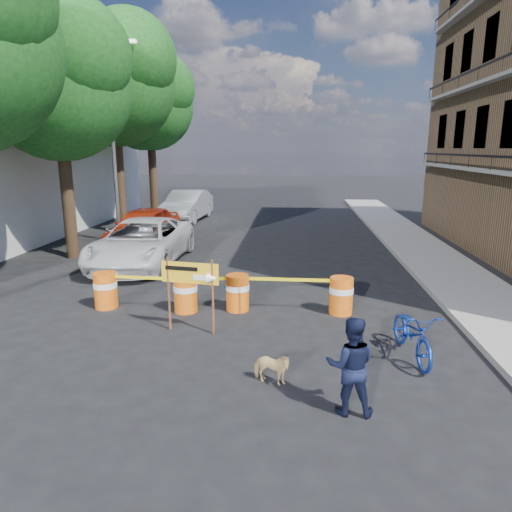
% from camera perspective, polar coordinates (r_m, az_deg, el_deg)
% --- Properties ---
extents(ground, '(120.00, 120.00, 0.00)m').
position_cam_1_polar(ground, '(9.60, -3.36, -10.71)').
color(ground, black).
rests_on(ground, ground).
extents(sidewalk_east, '(2.40, 40.00, 0.15)m').
position_cam_1_polar(sidewalk_east, '(15.94, 22.67, -1.64)').
color(sidewalk_east, gray).
rests_on(sidewalk_east, ground).
extents(tree_mid_a, '(5.25, 5.00, 8.68)m').
position_cam_1_polar(tree_mid_a, '(17.74, -23.42, 19.09)').
color(tree_mid_a, '#332316').
rests_on(tree_mid_a, ground).
extents(tree_mid_b, '(5.67, 5.40, 9.62)m').
position_cam_1_polar(tree_mid_b, '(22.36, -17.24, 19.99)').
color(tree_mid_b, '#332316').
rests_on(tree_mid_b, ground).
extents(tree_far, '(5.04, 4.80, 8.84)m').
position_cam_1_polar(tree_far, '(27.00, -13.06, 17.92)').
color(tree_far, '#332316').
rests_on(tree_far, ground).
extents(streetlamp, '(1.25, 0.18, 8.00)m').
position_cam_1_polar(streetlamp, '(19.57, -17.32, 14.13)').
color(streetlamp, gray).
rests_on(streetlamp, ground).
extents(barrel_far_left, '(0.58, 0.58, 0.90)m').
position_cam_1_polar(barrel_far_left, '(12.01, -18.29, -4.00)').
color(barrel_far_left, '#D6580C').
rests_on(barrel_far_left, ground).
extents(barrel_mid_left, '(0.58, 0.58, 0.90)m').
position_cam_1_polar(barrel_mid_left, '(11.26, -8.80, -4.60)').
color(barrel_mid_left, '#D6580C').
rests_on(barrel_mid_left, ground).
extents(barrel_mid_right, '(0.58, 0.58, 0.90)m').
position_cam_1_polar(barrel_mid_right, '(11.23, -2.31, -4.50)').
color(barrel_mid_right, '#D6580C').
rests_on(barrel_mid_right, ground).
extents(barrel_far_right, '(0.58, 0.58, 0.90)m').
position_cam_1_polar(barrel_far_right, '(11.19, 10.60, -4.80)').
color(barrel_far_right, '#D6580C').
rests_on(barrel_far_right, ground).
extents(detour_sign, '(1.27, 0.35, 1.65)m').
position_cam_1_polar(detour_sign, '(9.75, -7.44, -2.93)').
color(detour_sign, '#592D19').
rests_on(detour_sign, ground).
extents(pedestrian, '(0.77, 0.62, 1.53)m').
position_cam_1_polar(pedestrian, '(7.10, 11.75, -13.28)').
color(pedestrian, black).
rests_on(pedestrian, ground).
extents(bicycle, '(0.77, 1.06, 1.87)m').
position_cam_1_polar(bicycle, '(9.10, 19.19, -6.50)').
color(bicycle, navy).
rests_on(bicycle, ground).
extents(dog, '(0.75, 0.51, 0.58)m').
position_cam_1_polar(dog, '(7.93, 1.92, -13.83)').
color(dog, '#DCBD7E').
rests_on(dog, ground).
extents(suv_white, '(2.58, 5.58, 1.55)m').
position_cam_1_polar(suv_white, '(16.04, -14.06, 1.67)').
color(suv_white, silver).
rests_on(suv_white, ground).
extents(sedan_red, '(2.28, 4.81, 1.59)m').
position_cam_1_polar(sedan_red, '(19.04, -13.86, 3.54)').
color(sedan_red, '#A4250D').
rests_on(sedan_red, ground).
extents(sedan_silver, '(2.07, 5.11, 1.65)m').
position_cam_1_polar(sedan_silver, '(25.50, -8.62, 6.24)').
color(sedan_silver, silver).
rests_on(sedan_silver, ground).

